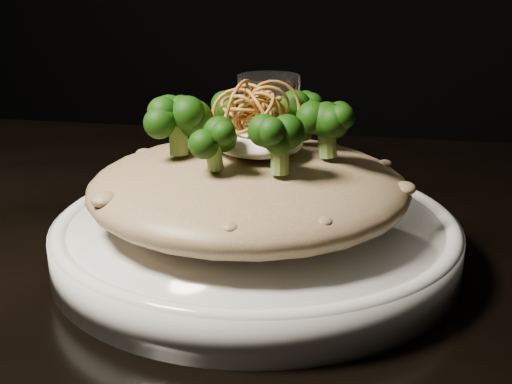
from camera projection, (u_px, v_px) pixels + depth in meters
table at (276, 358)px, 0.57m from camera, size 1.10×0.80×0.75m
plate at (256, 241)px, 0.54m from camera, size 0.31×0.31×0.03m
risotto at (248, 187)px, 0.53m from camera, size 0.24×0.24×0.05m
broccoli at (251, 116)px, 0.51m from camera, size 0.16×0.16×0.06m
cheese at (259, 142)px, 0.52m from camera, size 0.06×0.06×0.02m
shallots at (254, 102)px, 0.51m from camera, size 0.06×0.06×0.04m
drinking_glass at (269, 130)px, 0.71m from camera, size 0.07×0.07×0.11m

